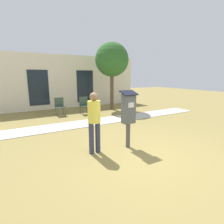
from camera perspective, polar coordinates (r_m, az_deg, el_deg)
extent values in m
plane|color=olive|center=(4.64, 10.19, -13.70)|extent=(40.00, 40.00, 0.00)
cube|color=beige|center=(7.53, -7.39, -3.47)|extent=(12.00, 1.10, 0.02)
cube|color=beige|center=(11.20, -15.83, 9.43)|extent=(10.00, 0.24, 3.20)
cube|color=#19232D|center=(10.83, -22.81, 7.30)|extent=(1.10, 0.02, 2.00)
cube|color=#19232D|center=(11.51, -8.75, 8.29)|extent=(1.10, 0.02, 2.00)
cylinder|color=#4C4C4C|center=(4.95, 5.24, -7.50)|extent=(0.12, 0.12, 0.70)
cube|color=#4C5156|center=(4.75, 5.41, 1.06)|extent=(0.34, 0.22, 0.80)
cube|color=silver|center=(4.64, 6.27, 2.28)|extent=(0.18, 0.01, 0.14)
cube|color=black|center=(4.69, 5.52, 6.25)|extent=(0.44, 0.31, 0.12)
cylinder|color=#333851|center=(4.54, -6.74, -8.55)|extent=(0.13, 0.13, 0.82)
cylinder|color=#333851|center=(4.60, -4.66, -8.20)|extent=(0.13, 0.13, 0.82)
cylinder|color=#EADB4C|center=(4.38, -5.87, 0.06)|extent=(0.32, 0.32, 0.55)
sphere|color=#8C6647|center=(4.32, -5.98, 5.00)|extent=(0.21, 0.21, 0.21)
cylinder|color=#334738|center=(8.91, -17.35, -0.19)|extent=(0.03, 0.03, 0.42)
cylinder|color=#334738|center=(8.99, -14.99, 0.05)|extent=(0.03, 0.03, 0.42)
cylinder|color=#334738|center=(9.27, -17.86, 0.23)|extent=(0.03, 0.03, 0.42)
cylinder|color=#334738|center=(9.35, -15.59, 0.47)|extent=(0.03, 0.03, 0.42)
cube|color=#334738|center=(9.09, -16.53, 1.56)|extent=(0.44, 0.44, 0.04)
cube|color=#334738|center=(9.24, -16.91, 3.20)|extent=(0.44, 0.04, 0.44)
cylinder|color=#334738|center=(8.93, -9.49, 0.22)|extent=(0.03, 0.03, 0.42)
cylinder|color=#334738|center=(9.07, -7.24, 0.46)|extent=(0.03, 0.03, 0.42)
cylinder|color=#334738|center=(9.28, -10.31, 0.63)|extent=(0.03, 0.03, 0.42)
cylinder|color=#334738|center=(9.41, -8.13, 0.86)|extent=(0.03, 0.03, 0.42)
cube|color=#334738|center=(9.13, -8.84, 1.96)|extent=(0.44, 0.44, 0.04)
cube|color=#334738|center=(9.28, -9.33, 3.59)|extent=(0.44, 0.04, 0.44)
cylinder|color=brown|center=(10.30, -0.04, 6.91)|extent=(0.20, 0.20, 2.20)
sphere|color=#2D6028|center=(10.30, -0.04, 16.74)|extent=(1.90, 1.90, 1.90)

